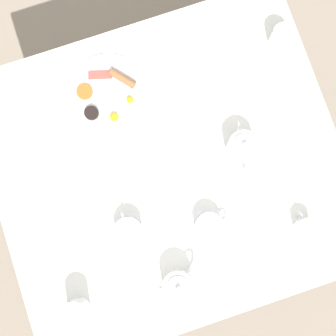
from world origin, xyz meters
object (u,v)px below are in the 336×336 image
creamer_jug (305,227)px  fork_by_plate (283,102)px  teacup_with_saucer_left (129,231)px  water_glass_tall (76,311)px  teapot_near (242,148)px  knife_by_plate (40,175)px  napkin_folded (207,94)px  water_glass_short (281,38)px  breakfast_plate (108,97)px  spoon_for_tea (165,150)px  teacup_with_saucer_right (209,226)px  teapot_far (178,286)px

creamer_jug → fork_by_plate: bearing=-11.7°
teacup_with_saucer_left → water_glass_tall: size_ratio=1.33×
teapot_near → knife_by_plate: 0.69m
water_glass_tall → napkin_folded: bearing=-49.0°
water_glass_short → teapot_near: bearing=141.1°
breakfast_plate → water_glass_short: water_glass_short is taller
creamer_jug → water_glass_short: bearing=-13.2°
spoon_for_tea → teacup_with_saucer_left: bearing=138.1°
creamer_jug → spoon_for_tea: creamer_jug is taller
teacup_with_saucer_left → fork_by_plate: 0.69m
teacup_with_saucer_right → knife_by_plate: 0.60m
napkin_folded → spoon_for_tea: bearing=124.8°
teacup_with_saucer_left → spoon_for_tea: size_ratio=0.83×
teapot_near → napkin_folded: 0.23m
water_glass_short → knife_by_plate: water_glass_short is taller
breakfast_plate → creamer_jug: (-0.63, -0.48, 0.03)m
water_glass_short → fork_by_plate: bearing=164.0°
teacup_with_saucer_right → knife_by_plate: bearing=54.7°
water_glass_tall → napkin_folded: water_glass_tall is taller
spoon_for_tea → knife_by_plate: bearing=83.0°
breakfast_plate → water_glass_tall: 0.72m
teapot_near → teacup_with_saucer_right: 0.28m
teapot_near → creamer_jug: 0.33m
teapot_far → knife_by_plate: 0.59m
teapot_far → teacup_with_saucer_right: bearing=-168.6°
teacup_with_saucer_right → water_glass_tall: bearing=103.7°
spoon_for_tea → napkin_folded: bearing=-55.2°
knife_by_plate → water_glass_short: bearing=-78.9°
teapot_far → water_glass_short: 0.90m
teacup_with_saucer_left → knife_by_plate: size_ratio=0.63×
breakfast_plate → fork_by_plate: bearing=-110.2°
napkin_folded → fork_by_plate: (-0.11, -0.24, -0.00)m
teapot_far → napkin_folded: (0.58, -0.30, -0.04)m
water_glass_short → teapot_far: bearing=138.3°
water_glass_short → creamer_jug: 0.65m
teacup_with_saucer_right → fork_by_plate: 0.50m
teapot_far → napkin_folded: teapot_far is taller
breakfast_plate → teacup_with_saucer_right: 0.56m
creamer_jug → napkin_folded: size_ratio=0.61×
water_glass_tall → napkin_folded: 0.84m
teapot_near → teacup_with_saucer_left: 0.47m
creamer_jug → napkin_folded: creamer_jug is taller
breakfast_plate → water_glass_short: 0.63m
teapot_near → napkin_folded: (0.22, 0.04, -0.04)m
breakfast_plate → teapot_near: bearing=-130.6°
teapot_near → napkin_folded: size_ratio=1.29×
creamer_jug → breakfast_plate: bearing=37.3°
teacup_with_saucer_right → teacup_with_saucer_left: bearing=74.9°
water_glass_short → fork_by_plate: 0.22m
creamer_jug → teapot_far: bearing=95.7°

